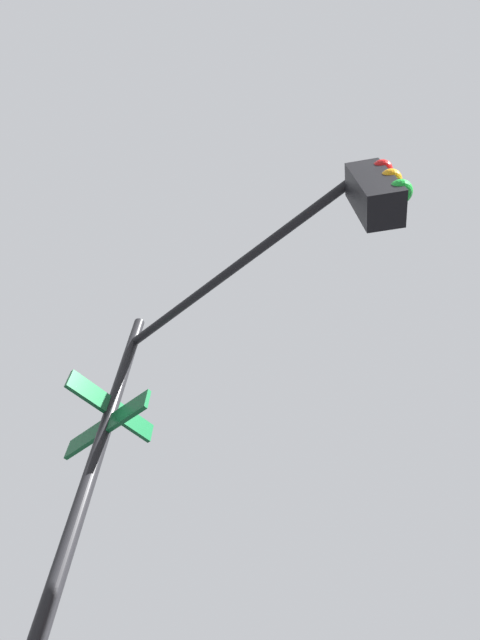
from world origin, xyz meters
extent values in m
cylinder|color=black|center=(-6.93, -7.46, 2.64)|extent=(0.12, 0.12, 5.27)
cylinder|color=black|center=(-6.19, -6.19, 4.87)|extent=(1.57, 2.58, 0.09)
cube|color=black|center=(-5.44, -4.92, 4.42)|extent=(0.28, 0.28, 0.80)
sphere|color=red|center=(-5.37, -4.79, 4.67)|extent=(0.18, 0.18, 0.18)
sphere|color=orange|center=(-5.37, -4.79, 4.42)|extent=(0.18, 0.18, 0.18)
sphere|color=green|center=(-5.37, -4.79, 4.17)|extent=(0.18, 0.18, 0.18)
cube|color=#0F5128|center=(-6.93, -7.46, 3.69)|extent=(0.59, 0.97, 0.20)
cube|color=#0F5128|center=(-6.93, -7.46, 3.91)|extent=(0.88, 0.54, 0.20)
camera|label=1|loc=(-4.12, -5.76, 1.11)|focal=24.11mm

